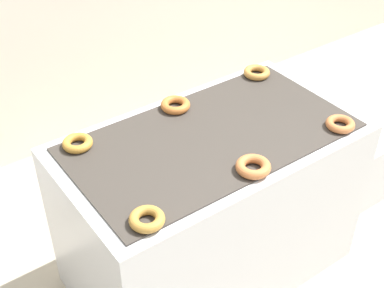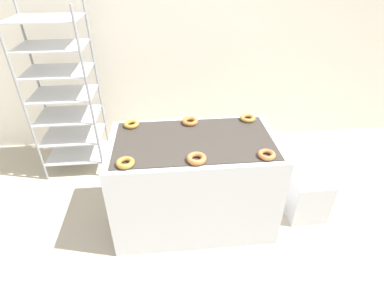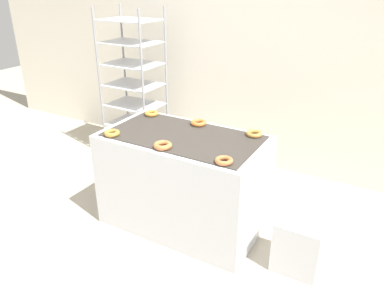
{
  "view_description": "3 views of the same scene",
  "coord_description": "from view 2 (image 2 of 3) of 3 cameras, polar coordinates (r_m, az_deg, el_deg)",
  "views": [
    {
      "loc": [
        -1.18,
        -0.86,
        2.26
      ],
      "look_at": [
        0.0,
        0.79,
        0.73
      ],
      "focal_mm": 50.0,
      "sensor_mm": 36.0,
      "label": 1
    },
    {
      "loc": [
        -0.21,
        -1.39,
        2.14
      ],
      "look_at": [
        0.0,
        0.79,
        0.73
      ],
      "focal_mm": 28.0,
      "sensor_mm": 36.0,
      "label": 2
    },
    {
      "loc": [
        1.49,
        -1.81,
        2.08
      ],
      "look_at": [
        0.0,
        0.79,
        0.73
      ],
      "focal_mm": 35.0,
      "sensor_mm": 36.0,
      "label": 3
    }
  ],
  "objects": [
    {
      "name": "baking_rack_cart",
      "position": [
        3.38,
        -23.28,
        8.69
      ],
      "size": [
        0.65,
        0.49,
        1.78
      ],
      "color": "gray",
      "rests_on": "ground_plane"
    },
    {
      "name": "fryer_machine",
      "position": [
        2.66,
        0.32,
        -7.16
      ],
      "size": [
        1.37,
        0.77,
        0.87
      ],
      "color": "silver",
      "rests_on": "ground_plane"
    },
    {
      "name": "ground_plane",
      "position": [
        2.56,
        1.83,
        -23.94
      ],
      "size": [
        14.0,
        14.0,
        0.0
      ],
      "primitive_type": "plane",
      "color": "#B2A893"
    },
    {
      "name": "glaze_bin",
      "position": [
        3.02,
        21.14,
        -9.53
      ],
      "size": [
        0.34,
        0.29,
        0.43
      ],
      "color": "silver",
      "rests_on": "ground_plane"
    },
    {
      "name": "donut_far_right",
      "position": [
        2.73,
        10.56,
        4.87
      ],
      "size": [
        0.14,
        0.14,
        0.04
      ],
      "primitive_type": "torus",
      "color": "#B57E3A",
      "rests_on": "fryer_machine"
    },
    {
      "name": "donut_near_right",
      "position": [
        2.26,
        14.04,
        -1.96
      ],
      "size": [
        0.13,
        0.13,
        0.04
      ],
      "primitive_type": "torus",
      "color": "#BB6C3A",
      "rests_on": "fryer_machine"
    },
    {
      "name": "wall_back",
      "position": [
        3.6,
        -2.17,
        20.91
      ],
      "size": [
        8.0,
        0.05,
        2.8
      ],
      "color": "silver",
      "rests_on": "ground_plane"
    },
    {
      "name": "donut_far_center",
      "position": [
        2.63,
        -0.39,
        4.35
      ],
      "size": [
        0.14,
        0.14,
        0.04
      ],
      "primitive_type": "torus",
      "color": "#BD6A2F",
      "rests_on": "fryer_machine"
    },
    {
      "name": "donut_near_left",
      "position": [
        2.16,
        -12.58,
        -3.49
      ],
      "size": [
        0.13,
        0.13,
        0.04
      ],
      "primitive_type": "torus",
      "color": "#AB7C34",
      "rests_on": "fryer_machine"
    },
    {
      "name": "donut_near_center",
      "position": [
        2.15,
        0.87,
        -2.76
      ],
      "size": [
        0.14,
        0.14,
        0.04
      ],
      "primitive_type": "torus",
      "color": "#BE6F3B",
      "rests_on": "fryer_machine"
    },
    {
      "name": "donut_far_left",
      "position": [
        2.64,
        -11.49,
        3.71
      ],
      "size": [
        0.13,
        0.13,
        0.04
      ],
      "primitive_type": "torus",
      "color": "#B98131",
      "rests_on": "fryer_machine"
    }
  ]
}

